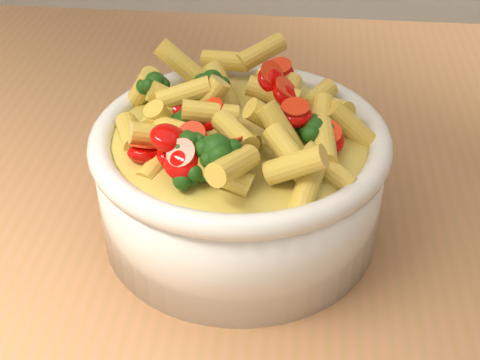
# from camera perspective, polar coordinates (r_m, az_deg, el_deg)

# --- Properties ---
(table) EXTENTS (1.20, 0.80, 0.90)m
(table) POSITION_cam_1_polar(r_m,az_deg,el_deg) (0.64, 3.41, -8.98)
(table) COLOR #AB7049
(table) RESTS_ON ground
(serving_bowl) EXTENTS (0.22, 0.22, 0.10)m
(serving_bowl) POSITION_cam_1_polar(r_m,az_deg,el_deg) (0.51, 0.00, 0.11)
(serving_bowl) COLOR silver
(serving_bowl) RESTS_ON table
(pasta_salad) EXTENTS (0.18, 0.18, 0.04)m
(pasta_salad) POSITION_cam_1_polar(r_m,az_deg,el_deg) (0.48, 0.00, 5.84)
(pasta_salad) COLOR gold
(pasta_salad) RESTS_ON serving_bowl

